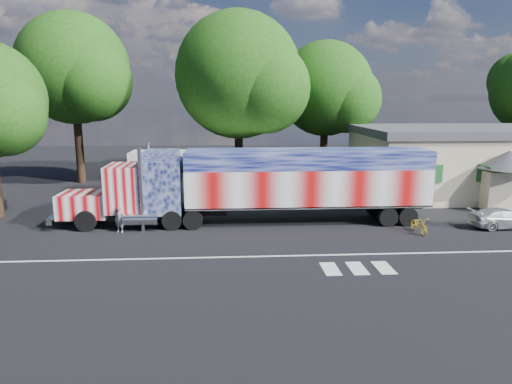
{
  "coord_description": "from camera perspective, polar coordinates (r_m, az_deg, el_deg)",
  "views": [
    {
      "loc": [
        -1.66,
        -23.53,
        7.35
      ],
      "look_at": [
        0.0,
        3.0,
        1.9
      ],
      "focal_mm": 32.0,
      "sensor_mm": 36.0,
      "label": 1
    }
  ],
  "objects": [
    {
      "name": "coach_bus",
      "position": [
        34.75,
        -5.53,
        2.36
      ],
      "size": [
        12.02,
        2.8,
        3.5
      ],
      "color": "silver",
      "rests_on": "ground"
    },
    {
      "name": "tree_n_mid",
      "position": [
        38.8,
        -1.97,
        14.3
      ],
      "size": [
        10.94,
        10.42,
        14.45
      ],
      "color": "black",
      "rests_on": "ground"
    },
    {
      "name": "parked_car",
      "position": [
        30.05,
        28.56,
        -2.89
      ],
      "size": [
        3.99,
        1.74,
        1.14
      ],
      "primitive_type": "imported",
      "rotation": [
        0.0,
        0.0,
        1.61
      ],
      "color": "silver",
      "rests_on": "ground"
    },
    {
      "name": "bicycle",
      "position": [
        27.03,
        19.71,
        -3.89
      ],
      "size": [
        0.77,
        1.78,
        0.91
      ],
      "primitive_type": "imported",
      "rotation": [
        0.0,
        0.0,
        0.1
      ],
      "color": "gold",
      "rests_on": "ground"
    },
    {
      "name": "semi_truck",
      "position": [
        27.1,
        0.69,
        1.12
      ],
      "size": [
        22.15,
        3.5,
        4.72
      ],
      "color": "black",
      "rests_on": "ground"
    },
    {
      "name": "tree_ne_a",
      "position": [
        43.42,
        8.88,
        12.57
      ],
      "size": [
        9.1,
        8.67,
        12.59
      ],
      "color": "black",
      "rests_on": "ground"
    },
    {
      "name": "hall_building",
      "position": [
        40.88,
        28.39,
        3.55
      ],
      "size": [
        22.4,
        12.8,
        5.2
      ],
      "color": "beige",
      "rests_on": "ground"
    },
    {
      "name": "tree_nw_a",
      "position": [
        43.13,
        -21.69,
        14.08
      ],
      "size": [
        9.92,
        9.45,
        14.61
      ],
      "color": "black",
      "rests_on": "ground"
    },
    {
      "name": "lane_markings",
      "position": [
        21.35,
        5.79,
        -8.6
      ],
      "size": [
        30.0,
        2.67,
        0.01
      ],
      "color": "silver",
      "rests_on": "ground"
    },
    {
      "name": "woman",
      "position": [
        26.6,
        -16.69,
        -3.32
      ],
      "size": [
        0.62,
        0.5,
        1.46
      ],
      "primitive_type": "imported",
      "rotation": [
        0.0,
        0.0,
        -0.32
      ],
      "color": "slate",
      "rests_on": "ground"
    },
    {
      "name": "ground",
      "position": [
        24.71,
        0.44,
        -5.72
      ],
      "size": [
        100.0,
        100.0,
        0.0
      ],
      "primitive_type": "plane",
      "color": "black"
    }
  ]
}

